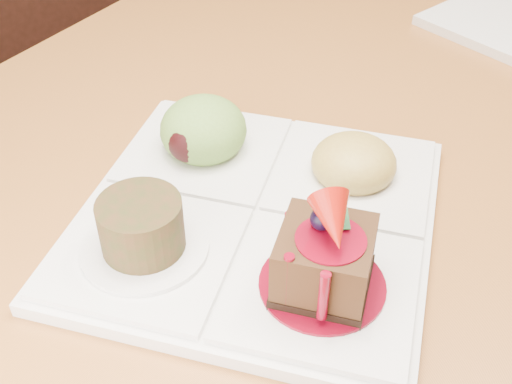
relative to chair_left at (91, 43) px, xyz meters
The scene contains 3 objects.
ground 0.94m from the chair_left, ahead, with size 6.00×6.00×0.00m, color #583319.
chair_left is the anchor object (origin of this frame).
sampler_plate 0.83m from the chair_left, 35.22° to the right, with size 0.35×0.35×0.11m.
Camera 1 is at (0.11, -0.88, 1.12)m, focal length 45.00 mm.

